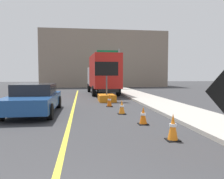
{
  "coord_description": "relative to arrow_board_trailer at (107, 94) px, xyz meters",
  "views": [
    {
      "loc": [
        0.46,
        -2.18,
        1.8
      ],
      "look_at": [
        1.35,
        4.37,
        1.37
      ],
      "focal_mm": 35.82,
      "sensor_mm": 36.0,
      "label": 1
    }
  ],
  "objects": [
    {
      "name": "far_building_block",
      "position": [
        1.78,
        20.39,
        3.71
      ],
      "size": [
        18.89,
        6.39,
        8.38
      ],
      "primitive_type": "cube",
      "color": "gray",
      "rests_on": "ground"
    },
    {
      "name": "box_truck",
      "position": [
        0.27,
        5.67,
        1.42
      ],
      "size": [
        2.68,
        7.77,
        3.56
      ],
      "color": "black",
      "rests_on": "ground"
    },
    {
      "name": "traffic_cone_mid_lane",
      "position": [
        0.52,
        -7.34,
        -0.15
      ],
      "size": [
        0.36,
        0.36,
        0.66
      ],
      "color": "black",
      "rests_on": "ground"
    },
    {
      "name": "traffic_cone_far_lane",
      "position": [
        0.14,
        -5.1,
        -0.16
      ],
      "size": [
        0.36,
        0.36,
        0.66
      ],
      "color": "black",
      "rests_on": "ground"
    },
    {
      "name": "lane_center_stripe",
      "position": [
        -2.15,
        -6.98,
        -0.48
      ],
      "size": [
        0.14,
        36.0,
        0.01
      ],
      "primitive_type": "cube",
      "color": "yellow",
      "rests_on": "ground"
    },
    {
      "name": "traffic_cone_near_sign",
      "position": [
        0.78,
        -9.4,
        -0.11
      ],
      "size": [
        0.36,
        0.36,
        0.75
      ],
      "color": "black",
      "rests_on": "ground"
    },
    {
      "name": "highway_guide_sign",
      "position": [
        2.07,
        11.95,
        2.94
      ],
      "size": [
        2.79,
        0.18,
        5.0
      ],
      "color": "gray",
      "rests_on": "ground"
    },
    {
      "name": "pickup_car",
      "position": [
        -3.9,
        -4.35,
        0.22
      ],
      "size": [
        2.14,
        4.85,
        1.38
      ],
      "color": "navy",
      "rests_on": "ground"
    },
    {
      "name": "arrow_board_trailer",
      "position": [
        0.0,
        0.0,
        0.0
      ],
      "size": [
        1.6,
        1.81,
        2.7
      ],
      "color": "orange",
      "rests_on": "ground"
    },
    {
      "name": "traffic_cone_curbside",
      "position": [
        -0.13,
        -2.62,
        -0.13
      ],
      "size": [
        0.36,
        0.36,
        0.71
      ],
      "color": "black",
      "rests_on": "ground"
    },
    {
      "name": "sidewalk_curb",
      "position": [
        3.03,
        -6.98,
        -0.41
      ],
      "size": [
        2.32,
        48.0,
        0.14
      ],
      "primitive_type": "cube",
      "color": "#B2ADA3",
      "rests_on": "ground"
    }
  ]
}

